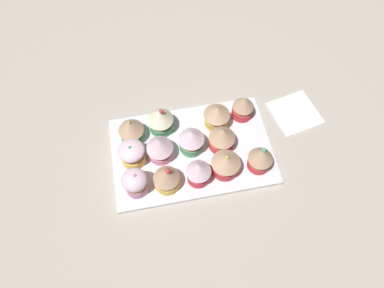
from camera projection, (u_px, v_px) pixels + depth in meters
ground_plane at (192, 155)px, 87.95cm from camera, size 180.00×180.00×3.00cm
baking_tray at (192, 151)px, 86.11cm from camera, size 38.93×24.96×1.20cm
cupcake_0 at (243, 106)px, 87.22cm from camera, size 5.31×5.31×7.44cm
cupcake_1 at (217, 115)px, 86.09cm from camera, size 6.54×6.54×6.87cm
cupcake_2 at (160, 119)px, 84.98cm from camera, size 6.42×6.42×8.22cm
cupcake_3 at (131, 129)px, 84.07cm from camera, size 6.25×6.25×7.29cm
cupcake_4 at (222, 138)px, 82.98cm from camera, size 6.38×6.38×7.18cm
cupcake_5 at (191, 140)px, 82.56cm from camera, size 6.23×6.23×7.40cm
cupcake_6 at (160, 146)px, 81.47cm from camera, size 6.41×6.41×7.73cm
cupcake_7 at (132, 154)px, 81.33cm from camera, size 6.26×6.26×6.71cm
cupcake_8 at (261, 158)px, 80.09cm from camera, size 5.84×5.84×7.94cm
cupcake_9 at (226, 163)px, 79.77cm from camera, size 6.80×6.80×7.30cm
cupcake_10 at (198, 172)px, 78.56cm from camera, size 5.80×5.80×7.32cm
cupcake_11 at (166, 177)px, 77.91cm from camera, size 6.04×6.04×7.94cm
cupcake_12 at (135, 182)px, 77.53cm from camera, size 5.73×5.73×7.32cm
napkin at (295, 113)px, 91.91cm from camera, size 13.47×13.46×0.60cm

